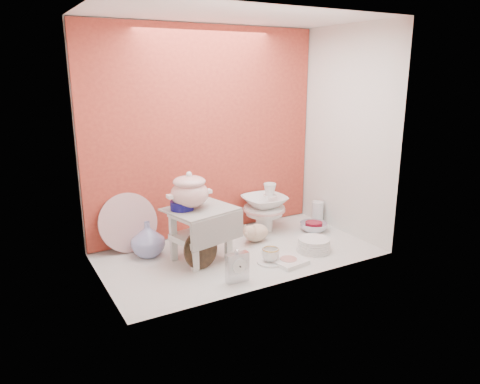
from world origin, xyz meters
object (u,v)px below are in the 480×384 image
at_px(floral_platter, 128,223).
at_px(plush_pig, 256,232).
at_px(step_stool, 201,234).
at_px(porcelain_tower, 264,207).
at_px(blue_white_vase, 148,239).
at_px(soup_tureen, 189,190).
at_px(crystal_bowl, 314,227).
at_px(dinner_plate_stack, 314,245).
at_px(mantel_clock, 237,266).
at_px(gold_rim_teacup, 271,255).

height_order(floral_platter, plush_pig, floral_platter).
relative_size(step_stool, porcelain_tower, 1.10).
xyz_separation_m(step_stool, blue_white_vase, (-0.28, 0.23, -0.06)).
relative_size(step_stool, soup_tureen, 1.45).
xyz_separation_m(step_stool, crystal_bowl, (0.97, 0.06, -0.14)).
relative_size(blue_white_vase, plush_pig, 1.00).
bearing_deg(soup_tureen, plush_pig, 6.29).
bearing_deg(soup_tureen, dinner_plate_stack, -19.78).
xyz_separation_m(soup_tureen, mantel_clock, (0.10, -0.43, -0.37)).
distance_m(soup_tureen, mantel_clock, 0.57).
distance_m(mantel_clock, dinner_plate_stack, 0.69).
distance_m(soup_tureen, blue_white_vase, 0.46).
bearing_deg(floral_platter, dinner_plate_stack, -30.42).
relative_size(mantel_clock, porcelain_tower, 0.54).
relative_size(step_stool, crystal_bowl, 1.92).
relative_size(soup_tureen, plush_pig, 1.19).
bearing_deg(gold_rim_teacup, floral_platter, 137.68).
bearing_deg(dinner_plate_stack, porcelain_tower, 98.33).
relative_size(floral_platter, crystal_bowl, 1.92).
xyz_separation_m(soup_tureen, plush_pig, (0.53, 0.06, -0.40)).
xyz_separation_m(plush_pig, gold_rim_teacup, (-0.11, -0.36, -0.01)).
bearing_deg(plush_pig, dinner_plate_stack, -56.38).
bearing_deg(porcelain_tower, dinner_plate_stack, -81.67).
xyz_separation_m(gold_rim_teacup, porcelain_tower, (0.29, 0.53, 0.13)).
distance_m(gold_rim_teacup, porcelain_tower, 0.62).
relative_size(floral_platter, plush_pig, 1.72).
relative_size(dinner_plate_stack, porcelain_tower, 0.63).
bearing_deg(floral_platter, plush_pig, -19.61).
xyz_separation_m(floral_platter, crystal_bowl, (1.33, -0.33, -0.16)).
height_order(mantel_clock, porcelain_tower, porcelain_tower).
bearing_deg(dinner_plate_stack, soup_tureen, 160.22).
bearing_deg(floral_platter, step_stool, -46.87).
distance_m(dinner_plate_stack, crystal_bowl, 0.39).
relative_size(soup_tureen, crystal_bowl, 1.33).
xyz_separation_m(dinner_plate_stack, porcelain_tower, (-0.07, 0.51, 0.14)).
bearing_deg(gold_rim_teacup, mantel_clock, -158.00).
height_order(blue_white_vase, dinner_plate_stack, blue_white_vase).
distance_m(floral_platter, plush_pig, 0.89).
xyz_separation_m(floral_platter, gold_rim_teacup, (0.72, -0.65, -0.14)).
bearing_deg(floral_platter, blue_white_vase, -63.26).
bearing_deg(step_stool, blue_white_vase, 127.90).
distance_m(plush_pig, gold_rim_teacup, 0.38).
distance_m(plush_pig, crystal_bowl, 0.50).
distance_m(mantel_clock, plush_pig, 0.65).
relative_size(crystal_bowl, porcelain_tower, 0.57).
xyz_separation_m(mantel_clock, gold_rim_teacup, (0.31, 0.13, -0.04)).
bearing_deg(mantel_clock, step_stool, 97.73).
relative_size(floral_platter, gold_rim_teacup, 3.62).
height_order(plush_pig, crystal_bowl, plush_pig).
height_order(step_stool, soup_tureen, soup_tureen).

